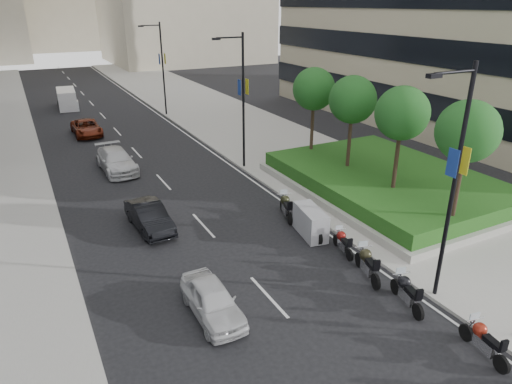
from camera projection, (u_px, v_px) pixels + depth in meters
ground at (365, 347)px, 15.32m from camera, size 160.00×160.00×0.00m
sidewalk_right at (233, 122)px, 43.68m from camera, size 10.00×100.00×0.15m
lane_edge at (180, 130)px, 41.44m from camera, size 0.12×100.00×0.01m
lane_centre at (122, 137)px, 39.22m from camera, size 0.12×100.00×0.01m
planter at (386, 187)px, 27.63m from camera, size 10.00×14.00×0.40m
hedge at (387, 178)px, 27.40m from camera, size 9.40×13.40×0.80m
tree_0 at (468, 132)px, 20.13m from camera, size 2.80×2.80×6.30m
tree_1 at (402, 114)px, 23.40m from camera, size 2.80×2.80×6.30m
tree_2 at (353, 100)px, 26.68m from camera, size 2.80×2.80×6.30m
tree_3 at (314, 89)px, 29.95m from camera, size 2.80×2.80×6.30m
lamp_post_0 at (452, 177)px, 15.95m from camera, size 2.34×0.45×9.00m
lamp_post_1 at (241, 95)px, 29.86m from camera, size 2.34×0.45×9.00m
lamp_post_2 at (161, 65)px, 44.59m from camera, size 2.34×0.45×9.00m
motorcycle_1 at (484, 340)px, 14.80m from camera, size 0.71×2.14×1.07m
motorcycle_2 at (407, 292)px, 17.23m from camera, size 0.85×2.22×1.12m
motorcycle_3 at (367, 264)px, 19.02m from camera, size 0.95×2.29×1.17m
motorcycle_4 at (343, 242)px, 20.93m from camera, size 0.70×1.95×0.98m
motorcycle_5 at (310, 222)px, 22.43m from camera, size 1.33×2.46×1.42m
motorcycle_6 at (286, 207)px, 24.37m from camera, size 0.94×2.26×1.15m
car_a at (212, 300)px, 16.67m from camera, size 1.53×3.76×1.28m
car_b at (149, 217)px, 23.09m from camera, size 1.70×4.19×1.35m
car_c at (116, 160)px, 31.10m from camera, size 2.23×5.15×1.48m
car_d at (86, 128)px, 39.53m from camera, size 2.24×4.76×1.32m
delivery_van at (67, 100)px, 49.46m from camera, size 2.14×4.88×2.00m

